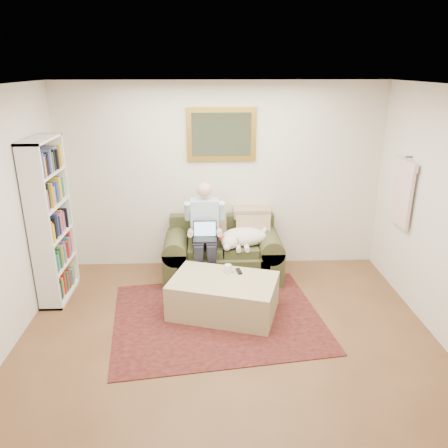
{
  "coord_description": "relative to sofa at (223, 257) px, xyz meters",
  "views": [
    {
      "loc": [
        -0.2,
        -3.45,
        2.77
      ],
      "look_at": [
        0.0,
        1.56,
        0.95
      ],
      "focal_mm": 35.0,
      "sensor_mm": 36.0,
      "label": 1
    }
  ],
  "objects": [
    {
      "name": "sofa",
      "position": [
        0.0,
        0.0,
        0.0
      ],
      "size": [
        1.59,
        0.81,
        0.96
      ],
      "color": "#3D4323",
      "rests_on": "room_shell"
    },
    {
      "name": "ottoman",
      "position": [
        -0.03,
        -0.98,
        -0.06
      ],
      "size": [
        1.37,
        1.09,
        0.44
      ],
      "primitive_type": "cube",
      "rotation": [
        0.0,
        0.0,
        -0.3
      ],
      "color": "#CCB888",
      "rests_on": "room_shell"
    },
    {
      "name": "hanging_shirt",
      "position": [
        2.18,
        -0.46,
        1.08
      ],
      "size": [
        0.06,
        0.52,
        0.9
      ],
      "primitive_type": null,
      "color": "beige",
      "rests_on": "room_shell"
    },
    {
      "name": "bookshelf",
      "position": [
        -2.11,
        -0.46,
        0.73
      ],
      "size": [
        0.28,
        0.8,
        2.0
      ],
      "primitive_type": null,
      "color": "white",
      "rests_on": "room_shell"
    },
    {
      "name": "coffee_mug",
      "position": [
        0.03,
        -0.8,
        0.21
      ],
      "size": [
        0.08,
        0.08,
        0.1
      ],
      "primitive_type": "cylinder",
      "color": "white",
      "rests_on": "ottoman"
    },
    {
      "name": "tv_remote",
      "position": [
        0.17,
        -0.79,
        0.17
      ],
      "size": [
        0.07,
        0.16,
        0.02
      ],
      "primitive_type": "cube",
      "rotation": [
        0.0,
        0.0,
        0.17
      ],
      "color": "black",
      "rests_on": "ottoman"
    },
    {
      "name": "sleeping_dog",
      "position": [
        0.29,
        -0.08,
        0.33
      ],
      "size": [
        0.66,
        0.41,
        0.24
      ],
      "primitive_type": null,
      "color": "white",
      "rests_on": "sofa"
    },
    {
      "name": "rug",
      "position": [
        -0.1,
        -1.09,
        -0.27
      ],
      "size": [
        2.6,
        2.19,
        0.01
      ],
      "primitive_type": "cube",
      "rotation": [
        0.0,
        0.0,
        0.13
      ],
      "color": "black",
      "rests_on": "room_shell"
    },
    {
      "name": "seated_man",
      "position": [
        -0.24,
        -0.15,
        0.39
      ],
      "size": [
        0.52,
        0.75,
        1.34
      ],
      "primitive_type": null,
      "color": "#8CBFD8",
      "rests_on": "sofa"
    },
    {
      "name": "wall_mirror",
      "position": [
        0.0,
        0.41,
        1.63
      ],
      "size": [
        0.94,
        0.04,
        0.72
      ],
      "color": "gold",
      "rests_on": "room_shell"
    },
    {
      "name": "laptop",
      "position": [
        -0.24,
        -0.21,
        0.43
      ],
      "size": [
        0.31,
        0.24,
        0.22
      ],
      "color": "black",
      "rests_on": "seated_man"
    },
    {
      "name": "room_shell",
      "position": [
        -0.01,
        -1.71,
        1.03
      ],
      "size": [
        4.51,
        5.0,
        2.61
      ],
      "color": "brown",
      "rests_on": "ground"
    }
  ]
}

